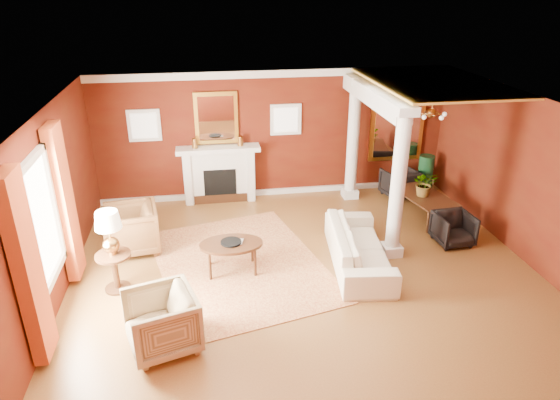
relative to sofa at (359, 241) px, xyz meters
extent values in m
plane|color=brown|center=(-0.99, -0.08, -0.46)|extent=(8.00, 8.00, 0.00)
cube|color=#521C0B|center=(-0.99, 3.42, 0.99)|extent=(8.00, 0.04, 2.90)
cube|color=#521C0B|center=(-0.99, -3.58, 0.99)|extent=(8.00, 0.04, 2.90)
cube|color=#521C0B|center=(-4.99, -0.08, 0.99)|extent=(0.04, 7.00, 2.90)
cube|color=#521C0B|center=(3.01, -0.08, 0.99)|extent=(0.04, 7.00, 2.90)
cube|color=white|center=(-0.99, -0.08, 2.44)|extent=(8.00, 7.00, 0.04)
cube|color=silver|center=(-2.29, 3.25, 0.14)|extent=(1.60, 0.34, 1.20)
cube|color=black|center=(-2.29, 3.08, -0.01)|extent=(0.72, 0.03, 0.70)
cube|color=#32190D|center=(-2.29, 3.08, -0.36)|extent=(1.20, 0.05, 0.20)
cube|color=silver|center=(-2.29, 3.21, 0.78)|extent=(1.85, 0.42, 0.10)
cube|color=silver|center=(-2.99, 3.22, 0.14)|extent=(0.16, 0.40, 1.20)
cube|color=silver|center=(-1.59, 3.22, 0.14)|extent=(0.16, 0.40, 1.20)
cube|color=gold|center=(-2.29, 3.38, 1.44)|extent=(0.95, 0.06, 1.15)
cube|color=white|center=(-2.29, 3.35, 1.44)|extent=(0.78, 0.02, 0.98)
cube|color=silver|center=(-3.84, 3.39, 1.34)|extent=(0.70, 0.06, 0.70)
cube|color=white|center=(-3.84, 3.36, 1.34)|extent=(0.54, 0.02, 0.54)
cube|color=silver|center=(-0.74, 3.39, 1.34)|extent=(0.70, 0.06, 0.70)
cube|color=white|center=(-0.74, 3.36, 1.34)|extent=(0.54, 0.02, 0.54)
cube|color=white|center=(-4.97, -0.68, 1.09)|extent=(0.03, 1.30, 1.70)
cube|color=silver|center=(-4.94, -1.38, 1.09)|extent=(0.08, 0.10, 1.90)
cube|color=silver|center=(-4.94, 0.02, 1.09)|extent=(0.08, 0.10, 1.90)
cube|color=#AC3F1D|center=(-4.87, -1.68, 0.94)|extent=(0.18, 0.55, 2.60)
cube|color=#AC3F1D|center=(-4.87, 0.32, 0.94)|extent=(0.18, 0.55, 2.60)
cube|color=silver|center=(0.71, 0.22, -0.36)|extent=(0.34, 0.34, 0.20)
cylinder|color=silver|center=(0.71, 0.22, 0.99)|extent=(0.26, 0.26, 2.50)
cube|color=silver|center=(0.71, 0.22, 2.26)|extent=(0.36, 0.36, 0.16)
cube|color=silver|center=(0.71, 2.92, -0.36)|extent=(0.34, 0.34, 0.20)
cylinder|color=silver|center=(0.71, 2.92, 0.99)|extent=(0.26, 0.26, 2.50)
cube|color=silver|center=(0.71, 2.92, 2.26)|extent=(0.36, 0.36, 0.16)
cube|color=silver|center=(0.71, 1.82, 2.16)|extent=(0.30, 3.20, 0.32)
cube|color=#ECB245|center=(1.86, 1.67, 2.41)|extent=(2.30, 3.40, 0.04)
cube|color=gold|center=(1.91, 3.38, 1.09)|extent=(1.30, 0.06, 1.70)
cube|color=white|center=(1.91, 3.35, 1.09)|extent=(1.10, 0.02, 1.50)
cylinder|color=#A37233|center=(1.91, 1.72, 2.11)|extent=(0.02, 0.02, 0.65)
sphere|color=#A37233|center=(1.91, 1.72, 1.79)|extent=(0.20, 0.20, 0.20)
sphere|color=white|center=(2.19, 1.72, 1.76)|extent=(0.09, 0.09, 0.09)
sphere|color=white|center=(2.00, 1.99, 1.76)|extent=(0.09, 0.09, 0.09)
sphere|color=white|center=(1.68, 1.89, 1.76)|extent=(0.09, 0.09, 0.09)
sphere|color=white|center=(1.68, 1.56, 1.76)|extent=(0.09, 0.09, 0.09)
sphere|color=white|center=(2.00, 1.46, 1.76)|extent=(0.09, 0.09, 0.09)
cube|color=silver|center=(-0.99, 3.38, 2.36)|extent=(8.00, 0.08, 0.16)
cube|color=silver|center=(-0.99, 3.38, -0.40)|extent=(8.00, 0.08, 0.12)
cube|color=maroon|center=(-2.10, 0.30, -0.45)|extent=(3.50, 4.18, 0.01)
imported|color=white|center=(0.00, 0.00, 0.00)|extent=(0.96, 2.42, 0.92)
imported|color=black|center=(-4.03, 1.15, 0.03)|extent=(1.00, 1.06, 0.98)
imported|color=tan|center=(-3.33, -1.70, 0.00)|extent=(1.06, 1.10, 0.93)
cylinder|color=#32190D|center=(-2.25, 0.13, 0.06)|extent=(1.09, 1.09, 0.05)
cylinder|color=#32190D|center=(-2.63, -0.11, -0.21)|extent=(0.05, 0.05, 0.49)
cylinder|color=#32190D|center=(-1.87, -0.11, -0.21)|extent=(0.05, 0.05, 0.49)
cylinder|color=#32190D|center=(-2.63, 0.37, -0.21)|extent=(0.05, 0.05, 0.49)
cylinder|color=#32190D|center=(-1.87, 0.37, -0.21)|extent=(0.05, 0.05, 0.49)
imported|color=#32190D|center=(-2.19, 0.17, 0.19)|extent=(0.15, 0.05, 0.20)
cylinder|color=#32190D|center=(-4.16, -0.14, -0.44)|extent=(0.42, 0.42, 0.04)
cylinder|color=#32190D|center=(-4.16, -0.14, -0.14)|extent=(0.10, 0.10, 0.64)
cylinder|color=#32190D|center=(-4.16, -0.14, 0.18)|extent=(0.57, 0.57, 0.04)
sphere|color=#A37233|center=(-4.16, -0.14, 0.37)|extent=(0.26, 0.26, 0.26)
cylinder|color=#A37233|center=(-4.16, -0.14, 0.56)|extent=(0.03, 0.03, 0.28)
cone|color=white|center=(-4.16, -0.14, 0.81)|extent=(0.42, 0.42, 0.28)
imported|color=#32190D|center=(1.97, 1.64, -0.06)|extent=(0.78, 1.52, 0.81)
imported|color=black|center=(2.02, 0.44, -0.12)|extent=(0.70, 0.66, 0.69)
imported|color=black|center=(1.86, 2.79, -0.10)|extent=(0.85, 0.81, 0.73)
sphere|color=#123A1D|center=(2.51, 2.86, -0.27)|extent=(0.40, 0.40, 0.40)
cylinder|color=#123A1D|center=(2.51, 2.86, 0.01)|extent=(0.36, 0.36, 0.94)
imported|color=#26591E|center=(1.91, 1.62, 0.56)|extent=(0.60, 0.65, 0.43)
camera|label=1|loc=(-2.62, -7.41, 4.24)|focal=32.00mm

